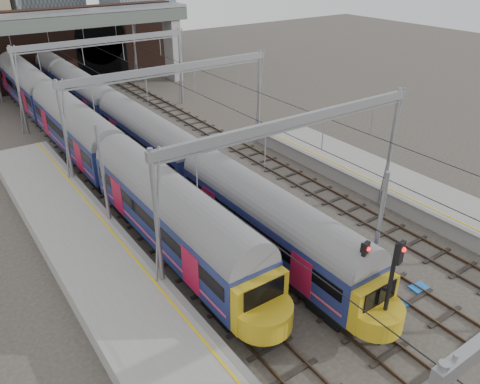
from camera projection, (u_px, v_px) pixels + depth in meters
ground at (400, 322)px, 21.81m from camera, size 160.00×160.00×0.00m
platform_left at (181, 381)px, 18.21m from camera, size 4.32×55.00×1.12m
tracks at (224, 197)px, 32.67m from camera, size 14.40×80.00×0.22m
overhead_line at (175, 84)px, 34.31m from camera, size 16.80×80.00×8.00m
retaining_wall at (71, 47)px, 58.14m from camera, size 28.00×2.75×9.00m
overbridge at (70, 30)px, 51.76m from camera, size 28.00×3.00×9.25m
train_main at (113, 114)px, 41.33m from camera, size 2.58×59.74×4.51m
train_second at (49, 105)px, 43.22m from camera, size 2.82×65.20×4.84m
signal_near_left at (359, 278)px, 19.76m from camera, size 0.39×0.47×4.99m
signal_near_centre at (392, 284)px, 18.99m from camera, size 0.42×0.49×5.49m
equip_cover_a at (338, 295)px, 23.42m from camera, size 0.80×0.57×0.09m
equip_cover_b at (419, 288)px, 23.94m from camera, size 0.98×0.74×0.11m
equip_cover_c at (401, 304)px, 22.86m from camera, size 0.82×0.65×0.09m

